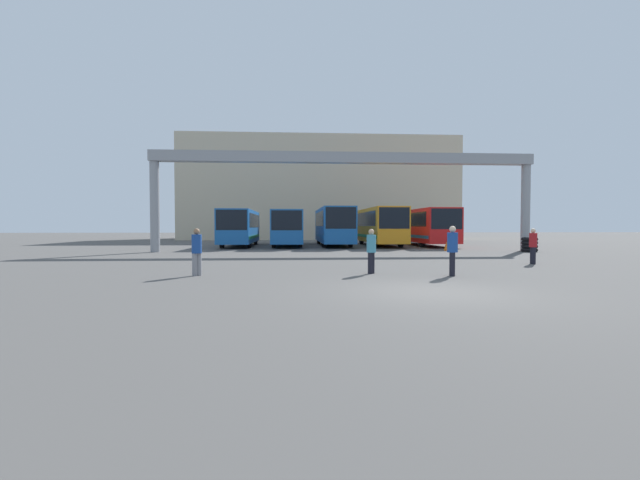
{
  "coord_description": "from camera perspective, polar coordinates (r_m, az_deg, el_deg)",
  "views": [
    {
      "loc": [
        -3.63,
        -10.8,
        1.72
      ],
      "look_at": [
        -1.54,
        20.45,
        0.68
      ],
      "focal_mm": 24.0,
      "sensor_mm": 36.0,
      "label": 1
    }
  ],
  "objects": [
    {
      "name": "tire_stack",
      "position": [
        31.56,
        26.15,
        -0.55
      ],
      "size": [
        1.04,
        1.04,
        0.96
      ],
      "color": "black",
      "rests_on": "ground"
    },
    {
      "name": "building_backdrop",
      "position": [
        57.76,
        -0.2,
        6.58
      ],
      "size": [
        34.74,
        12.0,
        12.87
      ],
      "color": "beige",
      "rests_on": "ground"
    },
    {
      "name": "pedestrian_mid_right",
      "position": [
        21.46,
        26.53,
        -0.62
      ],
      "size": [
        0.33,
        0.33,
        1.61
      ],
      "rotation": [
        0.0,
        0.0,
        4.62
      ],
      "color": "black",
      "rests_on": "ground"
    },
    {
      "name": "bus_slot_3",
      "position": [
        37.32,
        7.96,
        2.07
      ],
      "size": [
        2.53,
        10.6,
        3.2
      ],
      "color": "orange",
      "rests_on": "ground"
    },
    {
      "name": "ground_plane",
      "position": [
        11.52,
        14.68,
        -6.74
      ],
      "size": [
        200.0,
        200.0,
        0.0
      ],
      "primitive_type": "plane",
      "color": "#514F4C"
    },
    {
      "name": "overhead_gantry",
      "position": [
        29.08,
        3.43,
        9.4
      ],
      "size": [
        25.7,
        0.8,
        6.63
      ],
      "color": "gray",
      "rests_on": "ground"
    },
    {
      "name": "pedestrian_near_left",
      "position": [
        15.45,
        6.85,
        -1.33
      ],
      "size": [
        0.33,
        0.33,
        1.61
      ],
      "rotation": [
        0.0,
        0.0,
        0.93
      ],
      "color": "black",
      "rests_on": "ground"
    },
    {
      "name": "pedestrian_mid_left",
      "position": [
        15.32,
        -16.11,
        -1.37
      ],
      "size": [
        0.34,
        0.34,
        1.63
      ],
      "rotation": [
        0.0,
        0.0,
        0.64
      ],
      "color": "gray",
      "rests_on": "ground"
    },
    {
      "name": "bus_slot_4",
      "position": [
        38.74,
        13.61,
        1.97
      ],
      "size": [
        2.62,
        11.46,
        3.12
      ],
      "color": "red",
      "rests_on": "ground"
    },
    {
      "name": "bus_slot_0",
      "position": [
        36.74,
        -10.6,
        1.87
      ],
      "size": [
        2.46,
        10.48,
        2.99
      ],
      "color": "#1959A5",
      "rests_on": "ground"
    },
    {
      "name": "traffic_cone",
      "position": [
        30.95,
        16.5,
        -0.78
      ],
      "size": [
        0.36,
        0.36,
        0.63
      ],
      "color": "orange",
      "rests_on": "ground"
    },
    {
      "name": "bus_slot_1",
      "position": [
        37.0,
        -4.37,
        1.87
      ],
      "size": [
        2.46,
        11.52,
        2.95
      ],
      "color": "#1959A5",
      "rests_on": "ground"
    },
    {
      "name": "bus_slot_2",
      "position": [
        37.29,
        1.77,
        2.09
      ],
      "size": [
        2.49,
        11.76,
        3.21
      ],
      "color": "#1959A5",
      "rests_on": "ground"
    },
    {
      "name": "pedestrian_near_center",
      "position": [
        15.31,
        17.24,
        -1.21
      ],
      "size": [
        0.36,
        0.36,
        1.72
      ],
      "rotation": [
        0.0,
        0.0,
        1.18
      ],
      "color": "black",
      "rests_on": "ground"
    }
  ]
}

